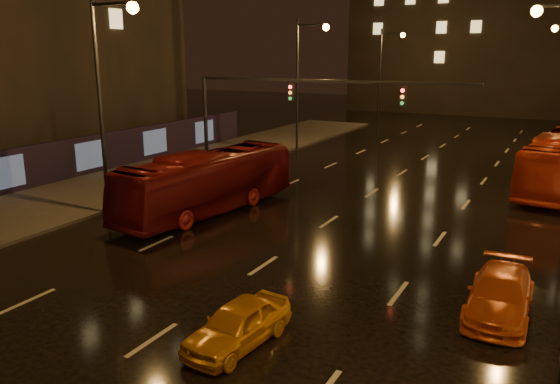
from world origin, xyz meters
name	(u,v)px	position (x,y,z in m)	size (l,w,h in m)	color
ground	(359,201)	(0.00, 20.00, 0.00)	(140.00, 140.00, 0.00)	black
sidewalk_left	(97,191)	(-13.50, 15.00, 0.07)	(7.00, 70.00, 0.15)	#38332D
hoarding_left	(2,174)	(-17.20, 12.00, 1.25)	(0.30, 46.00, 2.50)	black
traffic_signal	(274,105)	(-5.06, 20.00, 4.74)	(15.31, 0.32, 6.20)	black
streetlight_right	(541,134)	(8.92, 2.00, 6.43)	(2.64, 0.50, 10.00)	black
bus_red	(208,182)	(-5.83, 14.84, 1.47)	(2.47, 10.54, 2.93)	#5F0D0D
taxi_near	(238,324)	(2.18, 4.89, 0.59)	(1.39, 3.46, 1.18)	orange
taxi_far	(500,295)	(8.00, 10.00, 0.62)	(1.73, 4.25, 1.23)	#CB4E13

